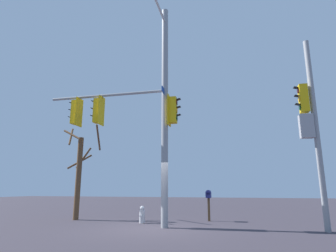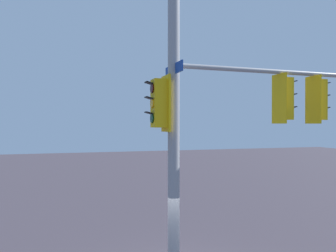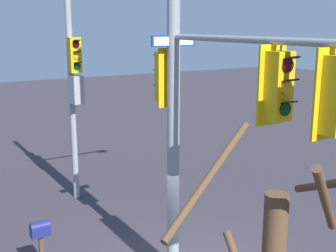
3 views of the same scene
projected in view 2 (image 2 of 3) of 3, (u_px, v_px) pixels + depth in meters
name	position (u px, v px, depth m)	size (l,w,h in m)	color
main_signal_pole_assembly	(209.00, 91.00, 7.58)	(3.65, 6.09, 9.44)	gray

